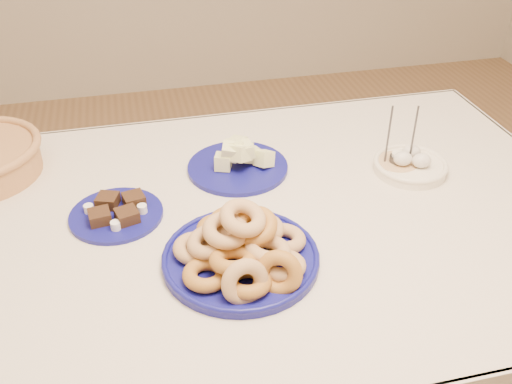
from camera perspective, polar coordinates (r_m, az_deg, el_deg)
dining_table at (r=1.44m, az=-0.46°, el=-5.70°), size 1.71×1.11×0.75m
donut_platter at (r=1.21m, az=-1.39°, el=-5.90°), size 0.34×0.34×0.15m
melon_plate at (r=1.54m, az=-1.69°, el=3.21°), size 0.36×0.36×0.09m
brownie_plate at (r=1.40m, az=-13.77°, el=-2.01°), size 0.23×0.23×0.04m
candle_holder at (r=1.58m, az=13.86°, el=2.75°), size 0.14×0.14×0.19m
egg_bowl at (r=1.58m, az=15.18°, el=2.66°), size 0.24×0.24×0.07m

